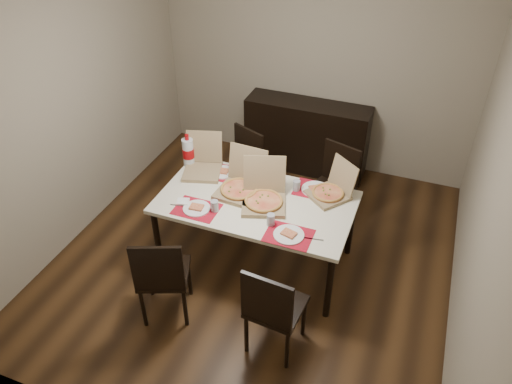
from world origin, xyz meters
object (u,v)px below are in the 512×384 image
pizza_box_center (264,198)px  chair_near_right (273,308)px  dining_table (256,206)px  dip_bowl (276,192)px  chair_near_left (162,275)px  chair_far_right (334,184)px  soda_bottle (188,152)px  chair_far_left (241,166)px  sideboard (306,137)px

pizza_box_center → chair_near_right: bearing=-65.8°
dining_table → dip_bowl: 0.23m
chair_near_left → dip_bowl: 1.31m
chair_far_right → pizza_box_center: pizza_box_center is taller
dip_bowl → soda_bottle: bearing=171.5°
soda_bottle → chair_far_left: bearing=53.4°
chair_near_left → dip_bowl: bearing=61.4°
sideboard → chair_far_right: size_ratio=1.61×
sideboard → chair_near_right: (0.53, -2.77, 0.06)m
chair_near_right → chair_far_right: bearing=88.7°
chair_near_left → sideboard: bearing=80.7°
sideboard → chair_near_left: chair_near_left is taller
dining_table → chair_far_left: chair_far_left is taller
pizza_box_center → dip_bowl: bearing=74.8°
dining_table → chair_far_right: chair_far_right is taller
chair_near_left → dining_table: bearing=63.0°
chair_far_left → pizza_box_center: 1.05m
chair_near_right → soda_bottle: bearing=136.8°
chair_near_right → dip_bowl: 1.22m
chair_near_right → chair_far_left: bearing=119.2°
chair_near_left → dip_bowl: size_ratio=8.83×
chair_near_left → chair_near_right: size_ratio=1.00×
chair_far_right → pizza_box_center: 1.03m
chair_far_left → chair_far_right: bearing=2.3°
sideboard → chair_near_left: 2.80m
chair_near_right → pizza_box_center: pizza_box_center is taller
dining_table → dip_bowl: dip_bowl is taller
dining_table → soda_bottle: (-0.86, 0.33, 0.22)m
sideboard → pizza_box_center: pizza_box_center is taller
chair_near_right → soda_bottle: soda_bottle is taller
chair_near_left → chair_far_right: same height
sideboard → dip_bowl: 1.67m
chair_far_left → pizza_box_center: bearing=-55.6°
chair_near_left → soda_bottle: soda_bottle is taller
sideboard → pizza_box_center: bearing=-86.6°
chair_far_left → pizza_box_center: pizza_box_center is taller
dip_bowl → sideboard: bearing=95.6°
chair_near_right → pizza_box_center: bearing=114.2°
chair_near_left → pizza_box_center: bearing=59.1°
chair_far_right → dip_bowl: (-0.41, -0.69, 0.25)m
chair_far_left → soda_bottle: 0.73m
chair_near_left → chair_far_left: 1.77m
chair_near_left → pizza_box_center: (0.56, 0.94, 0.30)m
sideboard → chair_near_left: (-0.45, -2.76, 0.06)m
pizza_box_center → dining_table: bearing=173.9°
dining_table → chair_far_left: (-0.49, 0.82, -0.17)m
chair_far_left → chair_far_right: 1.03m
chair_far_right → soda_bottle: (-1.40, -0.54, 0.39)m
sideboard → pizza_box_center: 1.86m
chair_near_left → chair_far_left: (-0.01, 1.77, 0.00)m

